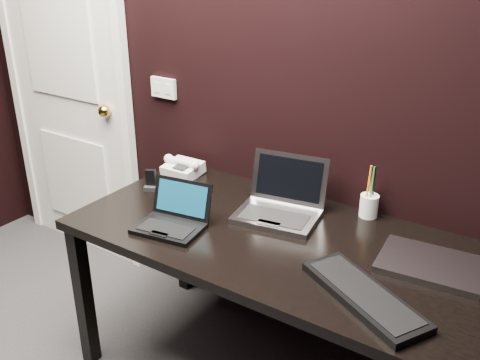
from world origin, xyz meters
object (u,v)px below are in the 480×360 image
Objects in this scene: ext_keyboard at (364,295)px; closed_laptop at (431,265)px; desk_phone at (183,168)px; desk at (283,254)px; pen_cup at (369,205)px; silver_laptop at (280,206)px; door at (67,84)px; netbook at (173,219)px; mobile_phone at (151,182)px.

ext_keyboard is 0.33m from closed_laptop.
desk is at bearing -20.18° from desk_phone.
ext_keyboard is at bearing -70.10° from pen_cup.
pen_cup is at bearing 32.06° from silver_laptop.
door is 1.87m from pen_cup.
netbook is 0.78× the size of silver_laptop.
closed_laptop is (0.94, 0.27, -0.02)m from netbook.
netbook is at bearing 178.06° from ext_keyboard.
door is at bearing 173.11° from desk_phone.
pen_cup is at bearing 5.46° from desk_phone.
closed_laptop is (0.53, 0.10, 0.09)m from desk.
door is 1.26× the size of desk.
silver_laptop is 0.63m from mobile_phone.
ext_keyboard is 1.21m from desk_phone.
netbook is 0.79× the size of closed_laptop.
silver_laptop is at bearing -9.97° from desk_phone.
silver_laptop is 0.62m from desk_phone.
mobile_phone is at bearing -170.34° from silver_laptop.
door is at bearing 172.83° from closed_laptop.
netbook is at bearing -163.81° from closed_laptop.
silver_laptop reaches higher than closed_laptop.
closed_laptop is (0.64, -0.05, -0.03)m from silver_laptop.
desk_phone is at bearing -6.89° from door.
desk is 0.46m from ext_keyboard.
netbook is at bearing -55.13° from desk_phone.
desk is at bearing -169.34° from closed_laptop.
ext_keyboard is 0.59m from pen_cup.
door is 9.52× the size of pen_cup.
desk_phone is 2.19× the size of mobile_phone.
desk_phone is at bearing 170.03° from silver_laptop.
mobile_phone is (-0.32, 0.22, 0.00)m from netbook.
ext_keyboard is at bearing -15.66° from door.
door is 1.73m from desk.
mobile_phone is (-0.73, 0.05, 0.11)m from desk.
closed_laptop reaches higher than desk.
silver_laptop is at bearing 9.66° from mobile_phone.
door is 1.58m from silver_laptop.
desk is (1.65, -0.38, -0.38)m from door.
silver_laptop is 1.01× the size of closed_laptop.
silver_laptop reaches higher than desk.
closed_laptop is 1.65× the size of pen_cup.
closed_laptop is 0.41m from pen_cup.
pen_cup is (-0.33, 0.25, 0.04)m from closed_laptop.
netbook reaches higher than desk_phone.
pen_cup is (-0.20, 0.55, 0.04)m from ext_keyboard.
door reaches higher than desk.
ext_keyboard is (0.82, -0.03, -0.02)m from netbook.
mobile_phone is (-1.26, -0.05, 0.02)m from closed_laptop.
silver_laptop is at bearing 145.14° from ext_keyboard.
ext_keyboard is at bearing -12.41° from mobile_phone.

